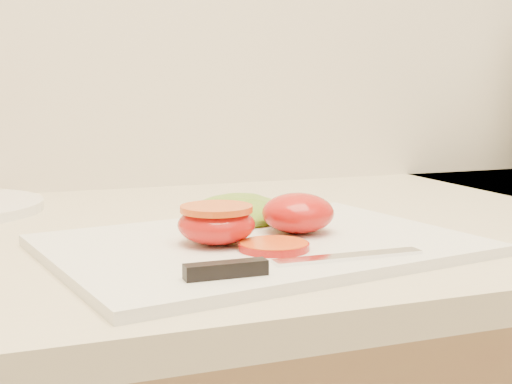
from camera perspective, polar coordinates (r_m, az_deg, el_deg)
name	(u,v)px	position (r m, az deg, el deg)	size (l,w,h in m)	color
cutting_board	(260,245)	(0.69, 0.30, -4.25)	(0.39, 0.28, 0.01)	white
tomato_half_dome	(298,213)	(0.72, 3.38, -1.68)	(0.07, 0.07, 0.04)	red
tomato_half_cut	(216,223)	(0.66, -3.18, -2.47)	(0.07, 0.07, 0.04)	red
tomato_slice_0	(274,246)	(0.64, 1.45, -4.34)	(0.06, 0.06, 0.01)	orange
lettuce_leaf_0	(245,210)	(0.77, -0.91, -1.47)	(0.12, 0.08, 0.03)	#79A42B
knife	(277,264)	(0.58, 1.71, -5.79)	(0.22, 0.04, 0.01)	silver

